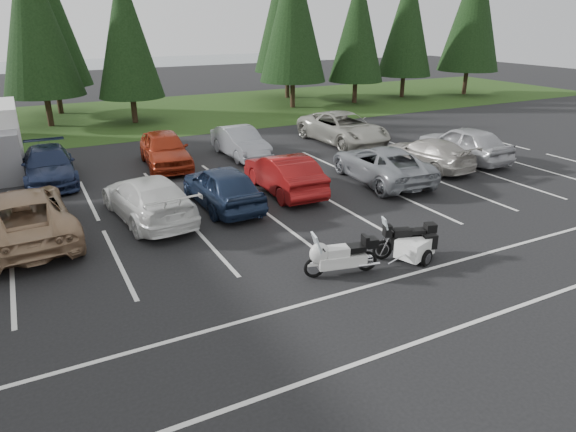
{
  "coord_description": "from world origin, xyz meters",
  "views": [
    {
      "loc": [
        -6.69,
        -12.91,
        6.52
      ],
      "look_at": [
        -0.21,
        -0.5,
        1.06
      ],
      "focal_mm": 32.0,
      "sensor_mm": 36.0,
      "label": 1
    }
  ],
  "objects_px": {
    "car_near_4": "(222,186)",
    "car_far_2": "(165,149)",
    "car_far_3": "(240,142)",
    "touring_motorcycle": "(341,253)",
    "car_near_3": "(148,198)",
    "car_near_5": "(284,174)",
    "car_near_7": "(427,153)",
    "car_near_2": "(21,215)",
    "car_near_8": "(464,143)",
    "car_near_6": "(381,164)",
    "adventure_motorcycle": "(406,237)",
    "car_far_1": "(49,165)",
    "cargo_trailer": "(415,249)",
    "car_far_4": "(343,128)"
  },
  "relations": [
    {
      "from": "car_near_4",
      "to": "car_far_2",
      "type": "height_order",
      "value": "car_far_2"
    },
    {
      "from": "car_near_6",
      "to": "adventure_motorcycle",
      "type": "bearing_deg",
      "value": 63.58
    },
    {
      "from": "car_far_2",
      "to": "car_far_3",
      "type": "bearing_deg",
      "value": 5.92
    },
    {
      "from": "car_far_3",
      "to": "adventure_motorcycle",
      "type": "relative_size",
      "value": 2.05
    },
    {
      "from": "car_far_1",
      "to": "touring_motorcycle",
      "type": "xyz_separation_m",
      "value": [
        6.27,
        -12.64,
        -0.08
      ]
    },
    {
      "from": "car_near_8",
      "to": "car_far_1",
      "type": "xyz_separation_m",
      "value": [
        -17.94,
        5.45,
        -0.12
      ]
    },
    {
      "from": "car_far_4",
      "to": "adventure_motorcycle",
      "type": "relative_size",
      "value": 2.77
    },
    {
      "from": "car_near_5",
      "to": "car_far_4",
      "type": "distance_m",
      "value": 9.05
    },
    {
      "from": "car_near_4",
      "to": "car_far_2",
      "type": "relative_size",
      "value": 0.95
    },
    {
      "from": "car_near_5",
      "to": "car_far_4",
      "type": "xyz_separation_m",
      "value": [
        6.74,
        6.03,
        0.06
      ]
    },
    {
      "from": "car_near_5",
      "to": "car_far_1",
      "type": "relative_size",
      "value": 0.94
    },
    {
      "from": "car_near_3",
      "to": "car_far_1",
      "type": "height_order",
      "value": "car_near_3"
    },
    {
      "from": "car_near_3",
      "to": "touring_motorcycle",
      "type": "bearing_deg",
      "value": 113.13
    },
    {
      "from": "car_near_2",
      "to": "car_near_8",
      "type": "bearing_deg",
      "value": 178.06
    },
    {
      "from": "car_near_3",
      "to": "car_near_4",
      "type": "bearing_deg",
      "value": 173.89
    },
    {
      "from": "car_near_3",
      "to": "touring_motorcycle",
      "type": "height_order",
      "value": "car_near_3"
    },
    {
      "from": "car_far_3",
      "to": "touring_motorcycle",
      "type": "height_order",
      "value": "car_far_3"
    },
    {
      "from": "car_near_8",
      "to": "car_near_2",
      "type": "bearing_deg",
      "value": 1.8
    },
    {
      "from": "car_far_3",
      "to": "car_far_4",
      "type": "xyz_separation_m",
      "value": [
        6.13,
        0.12,
        0.1
      ]
    },
    {
      "from": "car_far_1",
      "to": "car_near_6",
      "type": "bearing_deg",
      "value": -25.81
    },
    {
      "from": "car_near_3",
      "to": "car_far_1",
      "type": "xyz_separation_m",
      "value": [
        -2.68,
        6.15,
        -0.03
      ]
    },
    {
      "from": "car_far_2",
      "to": "cargo_trailer",
      "type": "relative_size",
      "value": 3.12
    },
    {
      "from": "car_near_2",
      "to": "touring_motorcycle",
      "type": "xyz_separation_m",
      "value": [
        7.47,
        -6.48,
        -0.18
      ]
    },
    {
      "from": "car_near_6",
      "to": "car_near_7",
      "type": "height_order",
      "value": "car_near_6"
    },
    {
      "from": "car_far_3",
      "to": "car_near_4",
      "type": "bearing_deg",
      "value": -119.02
    },
    {
      "from": "car_near_8",
      "to": "car_far_1",
      "type": "height_order",
      "value": "car_near_8"
    },
    {
      "from": "car_near_7",
      "to": "car_near_2",
      "type": "bearing_deg",
      "value": -3.43
    },
    {
      "from": "cargo_trailer",
      "to": "adventure_motorcycle",
      "type": "bearing_deg",
      "value": 93.01
    },
    {
      "from": "car_far_2",
      "to": "adventure_motorcycle",
      "type": "xyz_separation_m",
      "value": [
        3.52,
        -12.75,
        -0.16
      ]
    },
    {
      "from": "car_near_6",
      "to": "car_far_2",
      "type": "xyz_separation_m",
      "value": [
        -7.46,
        6.42,
        0.07
      ]
    },
    {
      "from": "car_far_3",
      "to": "cargo_trailer",
      "type": "distance_m",
      "value": 13.08
    },
    {
      "from": "car_far_1",
      "to": "car_near_7",
      "type": "bearing_deg",
      "value": -18.89
    },
    {
      "from": "car_far_3",
      "to": "touring_motorcycle",
      "type": "relative_size",
      "value": 1.9
    },
    {
      "from": "car_near_2",
      "to": "car_near_3",
      "type": "xyz_separation_m",
      "value": [
        3.87,
        0.01,
        -0.07
      ]
    },
    {
      "from": "car_near_7",
      "to": "touring_motorcycle",
      "type": "relative_size",
      "value": 2.04
    },
    {
      "from": "car_near_7",
      "to": "adventure_motorcycle",
      "type": "bearing_deg",
      "value": 39.61
    },
    {
      "from": "car_near_3",
      "to": "adventure_motorcycle",
      "type": "distance_m",
      "value": 8.68
    },
    {
      "from": "car_near_8",
      "to": "car_far_4",
      "type": "bearing_deg",
      "value": -61.85
    },
    {
      "from": "car_near_5",
      "to": "cargo_trailer",
      "type": "height_order",
      "value": "car_near_5"
    },
    {
      "from": "car_near_3",
      "to": "car_near_7",
      "type": "xyz_separation_m",
      "value": [
        12.81,
        0.52,
        -0.07
      ]
    },
    {
      "from": "car_near_5",
      "to": "car_far_2",
      "type": "bearing_deg",
      "value": -59.53
    },
    {
      "from": "car_far_2",
      "to": "cargo_trailer",
      "type": "bearing_deg",
      "value": -69.06
    },
    {
      "from": "car_near_5",
      "to": "car_near_8",
      "type": "xyz_separation_m",
      "value": [
        9.85,
        0.3,
        0.07
      ]
    },
    {
      "from": "car_near_4",
      "to": "touring_motorcycle",
      "type": "bearing_deg",
      "value": 97.05
    },
    {
      "from": "touring_motorcycle",
      "to": "car_far_2",
      "type": "bearing_deg",
      "value": 108.42
    },
    {
      "from": "adventure_motorcycle",
      "to": "car_far_4",
      "type": "bearing_deg",
      "value": 81.0
    },
    {
      "from": "car_near_4",
      "to": "touring_motorcycle",
      "type": "xyz_separation_m",
      "value": [
        0.92,
        -6.48,
        -0.14
      ]
    },
    {
      "from": "car_far_1",
      "to": "touring_motorcycle",
      "type": "relative_size",
      "value": 2.15
    },
    {
      "from": "car_near_7",
      "to": "cargo_trailer",
      "type": "distance_m",
      "value": 10.05
    },
    {
      "from": "touring_motorcycle",
      "to": "cargo_trailer",
      "type": "bearing_deg",
      "value": 5.69
    }
  ]
}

